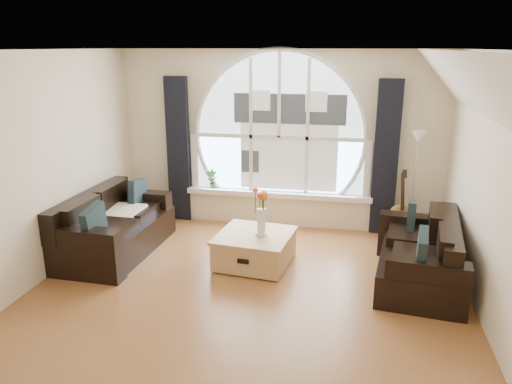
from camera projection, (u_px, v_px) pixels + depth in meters
name	position (u px, v px, depth m)	size (l,w,h in m)	color
ground	(240.00, 307.00, 5.37)	(5.00, 5.50, 0.01)	brown
ceiling	(237.00, 50.00, 4.61)	(5.00, 5.50, 0.01)	silver
wall_back	(279.00, 140.00, 7.58)	(5.00, 0.01, 2.70)	beige
wall_front	(111.00, 342.00, 2.40)	(5.00, 0.01, 2.70)	beige
wall_left	(19.00, 176.00, 5.46)	(0.01, 5.50, 2.70)	beige
wall_right	(503.00, 203.00, 4.52)	(0.01, 5.50, 2.70)	beige
attic_slope	(483.00, 92.00, 4.30)	(0.92, 5.50, 0.72)	silver
arched_window	(279.00, 122.00, 7.47)	(2.60, 0.06, 2.15)	silver
window_sill	(278.00, 194.00, 7.72)	(2.90, 0.22, 0.08)	white
window_frame	(279.00, 123.00, 7.44)	(2.76, 0.08, 2.15)	white
neighbor_house	(289.00, 131.00, 7.46)	(1.70, 0.02, 1.50)	silver
curtain_left	(178.00, 150.00, 7.82)	(0.35, 0.12, 2.30)	black
curtain_right	(386.00, 159.00, 7.22)	(0.35, 0.12, 2.30)	black
sofa_left	(116.00, 225.00, 6.70)	(0.93, 1.87, 0.83)	black
sofa_right	(419.00, 250.00, 5.86)	(0.86, 1.72, 0.76)	black
coffee_chest	(255.00, 247.00, 6.39)	(0.93, 0.93, 0.45)	#B1814B
throw_blanket	(121.00, 213.00, 6.85)	(0.55, 0.55, 0.10)	silver
vase_flowers	(261.00, 206.00, 6.20)	(0.24, 0.24, 0.70)	white
floor_lamp	(414.00, 186.00, 7.07)	(0.24, 0.24, 1.60)	#B2B2B2
guitar	(401.00, 203.00, 7.20)	(0.36, 0.24, 1.06)	brown
potted_plant	(212.00, 179.00, 7.86)	(0.16, 0.11, 0.30)	#1E6023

